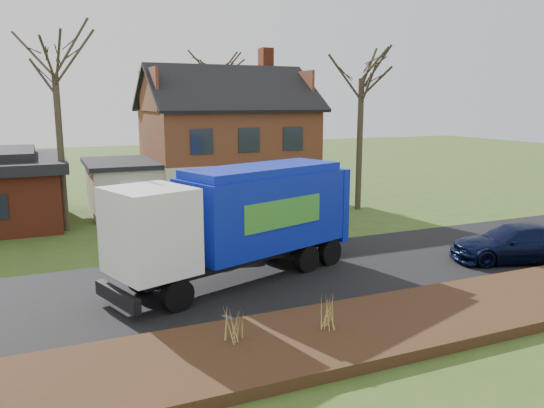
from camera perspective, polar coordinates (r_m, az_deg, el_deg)
name	(u,v)px	position (r m, az deg, el deg)	size (l,w,h in m)	color
ground	(301,272)	(19.13, 3.09, -7.37)	(120.00, 120.00, 0.00)	#334E1A
road	(301,272)	(19.13, 3.09, -7.34)	(80.00, 7.00, 0.02)	black
mulch_verge	(389,325)	(14.84, 12.51, -12.56)	(80.00, 3.50, 0.30)	black
main_house	(219,136)	(31.70, -5.77, 7.31)	(12.95, 8.95, 9.26)	beige
garbage_truck	(242,216)	(17.95, -3.22, -1.27)	(9.25, 5.17, 3.84)	black
silver_sedan	(190,232)	(21.80, -8.82, -3.04)	(1.67, 4.78, 1.58)	#ACAEB4
navy_wagon	(515,243)	(22.26, 24.69, -3.85)	(1.97, 4.86, 1.41)	black
tree_front_west	(53,51)	(26.46, -22.49, 15.00)	(3.37, 3.37, 10.01)	#3F3525
tree_front_east	(362,56)	(30.08, 9.69, 15.41)	(3.73, 3.73, 10.37)	#393122
tree_back	(213,52)	(40.00, -6.39, 15.90)	(3.60, 3.60, 11.41)	#3A2B22
grass_clump_west	(235,324)	(13.13, -4.05, -12.76)	(0.33, 0.27, 0.86)	tan
grass_clump_mid	(328,311)	(13.84, 6.10, -11.37)	(0.33, 0.27, 0.93)	tan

